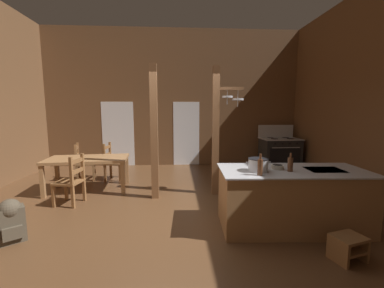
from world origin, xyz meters
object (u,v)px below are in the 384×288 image
(stockpot_on_counter, at_px, (258,165))
(bottle_tall_on_counter, at_px, (290,164))
(ladderback_chair_near_window, at_px, (71,181))
(mixing_bowl_on_counter, at_px, (277,167))
(ladderback_chair_by_post, at_px, (113,162))
(step_stool, at_px, (348,246))
(backpack, at_px, (11,219))
(ladderback_chair_at_table_end, at_px, (83,163))
(stove_range, at_px, (279,153))
(kitchen_island, at_px, (292,199))
(dining_table, at_px, (88,162))
(bottle_short_on_counter, at_px, (260,167))

(stockpot_on_counter, distance_m, bottle_tall_on_counter, 0.46)
(ladderback_chair_near_window, xyz_separation_m, mixing_bowl_on_counter, (3.50, -1.10, 0.48))
(bottle_tall_on_counter, bearing_deg, ladderback_chair_by_post, 138.18)
(step_stool, height_order, backpack, backpack)
(ladderback_chair_at_table_end, distance_m, bottle_tall_on_counter, 4.99)
(stove_range, distance_m, stockpot_on_counter, 4.41)
(backpack, bearing_deg, kitchen_island, 2.66)
(ladderback_chair_at_table_end, relative_size, mixing_bowl_on_counter, 5.33)
(stockpot_on_counter, bearing_deg, dining_table, 146.98)
(stove_range, xyz_separation_m, mixing_bowl_on_counter, (-1.66, -3.79, 0.45))
(ladderback_chair_by_post, relative_size, ladderback_chair_at_table_end, 1.00)
(kitchen_island, relative_size, bottle_tall_on_counter, 8.16)
(mixing_bowl_on_counter, bearing_deg, stove_range, 66.35)
(backpack, xyz_separation_m, stockpot_on_counter, (3.41, 0.12, 0.68))
(ladderback_chair_at_table_end, bearing_deg, mixing_bowl_on_counter, -35.39)
(mixing_bowl_on_counter, bearing_deg, ladderback_chair_at_table_end, 144.61)
(bottle_short_on_counter, bearing_deg, backpack, 178.28)
(kitchen_island, bearing_deg, dining_table, 151.85)
(dining_table, xyz_separation_m, ladderback_chair_at_table_end, (-0.41, 0.84, -0.20))
(mixing_bowl_on_counter, relative_size, bottle_tall_on_counter, 0.66)
(dining_table, xyz_separation_m, mixing_bowl_on_counter, (3.48, -1.92, 0.28))
(ladderback_chair_by_post, bearing_deg, bottle_tall_on_counter, -41.82)
(stove_range, height_order, ladderback_chair_at_table_end, stove_range)
(kitchen_island, xyz_separation_m, bottle_tall_on_counter, (-0.09, -0.09, 0.56))
(dining_table, height_order, ladderback_chair_by_post, ladderback_chair_by_post)
(ladderback_chair_near_window, distance_m, ladderback_chair_at_table_end, 1.71)
(kitchen_island, bearing_deg, ladderback_chair_by_post, 139.86)
(ladderback_chair_by_post, relative_size, mixing_bowl_on_counter, 5.33)
(ladderback_chair_at_table_end, bearing_deg, stove_range, 10.43)
(stockpot_on_counter, bearing_deg, ladderback_chair_at_table_end, 140.98)
(stove_range, relative_size, backpack, 2.21)
(backpack, distance_m, bottle_short_on_counter, 3.43)
(stockpot_on_counter, distance_m, bottle_short_on_counter, 0.23)
(ladderback_chair_by_post, height_order, backpack, ladderback_chair_by_post)
(dining_table, relative_size, bottle_short_on_counter, 6.02)
(kitchen_island, bearing_deg, ladderback_chair_at_table_end, 145.57)
(stockpot_on_counter, bearing_deg, step_stool, -43.34)
(kitchen_island, distance_m, ladderback_chair_near_window, 3.90)
(dining_table, distance_m, bottle_tall_on_counter, 4.17)
(stove_range, bearing_deg, ladderback_chair_by_post, -168.43)
(bottle_short_on_counter, bearing_deg, kitchen_island, 25.30)
(step_stool, bearing_deg, mixing_bowl_on_counter, 119.16)
(kitchen_island, bearing_deg, bottle_tall_on_counter, -135.61)
(stove_range, xyz_separation_m, ladderback_chair_by_post, (-4.82, -0.99, -0.03))
(ladderback_chair_at_table_end, distance_m, mixing_bowl_on_counter, 4.80)
(dining_table, relative_size, ladderback_chair_by_post, 1.87)
(ladderback_chair_near_window, bearing_deg, kitchen_island, -17.27)
(stove_range, xyz_separation_m, bottle_tall_on_counter, (-1.53, -3.93, 0.52))
(kitchen_island, height_order, stove_range, stove_range)
(stockpot_on_counter, height_order, bottle_short_on_counter, bottle_short_on_counter)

